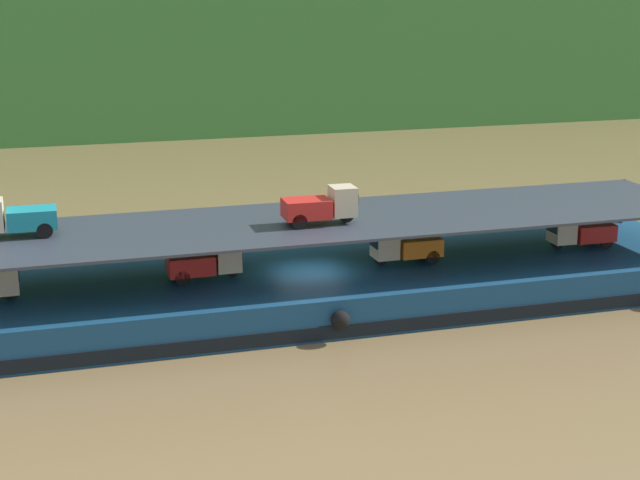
{
  "coord_description": "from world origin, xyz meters",
  "views": [
    {
      "loc": [
        -9.74,
        -33.74,
        12.3
      ],
      "look_at": [
        0.41,
        0.0,
        2.7
      ],
      "focal_mm": 53.89,
      "sensor_mm": 36.0,
      "label": 1
    }
  ],
  "objects": [
    {
      "name": "mini_truck_upper_stern",
      "position": [
        -10.57,
        0.73,
        4.19
      ],
      "size": [
        2.76,
        1.23,
        1.38
      ],
      "color": "teal",
      "rests_on": "cargo_rack"
    },
    {
      "name": "mini_truck_lower_mid",
      "position": [
        3.89,
        0.01,
        2.19
      ],
      "size": [
        2.75,
        1.22,
        1.38
      ],
      "color": "orange",
      "rests_on": "cargo_barge"
    },
    {
      "name": "ground_plane",
      "position": [
        0.0,
        0.0,
        0.0
      ],
      "size": [
        400.0,
        400.0,
        0.0
      ],
      "primitive_type": "plane",
      "color": "brown"
    },
    {
      "name": "mini_truck_upper_mid",
      "position": [
        0.26,
        -0.65,
        4.19
      ],
      "size": [
        2.76,
        1.23,
        1.38
      ],
      "color": "red",
      "rests_on": "cargo_rack"
    },
    {
      "name": "mini_truck_lower_fore",
      "position": [
        11.69,
        0.02,
        2.19
      ],
      "size": [
        2.76,
        1.24,
        1.38
      ],
      "color": "red",
      "rests_on": "cargo_barge"
    },
    {
      "name": "mini_truck_lower_aft",
      "position": [
        -3.99,
        0.12,
        2.19
      ],
      "size": [
        2.75,
        1.21,
        1.38
      ],
      "color": "red",
      "rests_on": "cargo_barge"
    },
    {
      "name": "cargo_barge",
      "position": [
        0.0,
        -0.02,
        0.75
      ],
      "size": [
        33.35,
        7.82,
        1.5
      ],
      "color": "navy",
      "rests_on": "ground"
    },
    {
      "name": "cargo_rack",
      "position": [
        0.0,
        0.0,
        3.44
      ],
      "size": [
        31.75,
        6.48,
        2.0
      ],
      "color": "#2D333D",
      "rests_on": "cargo_barge"
    }
  ]
}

